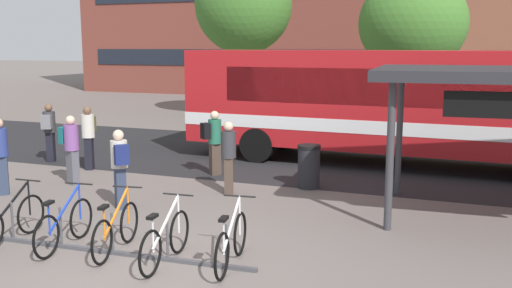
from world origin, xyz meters
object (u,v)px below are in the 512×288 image
(parked_bicycle_orange_2, at_px, (116,230))
(commuter_black_pack_4, at_px, (214,139))
(city_bus, at_px, (394,102))
(trash_bin, at_px, (309,166))
(street_tree_1, at_px, (243,4))
(commuter_teal_pack_0, at_px, (71,145))
(commuter_grey_pack_6, at_px, (49,129))
(parked_bicycle_blue_1, at_px, (65,225))
(commuter_grey_pack_2, at_px, (229,152))
(parked_bicycle_black_0, at_px, (10,221))
(parked_bicycle_white_4, at_px, (231,242))
(parked_bicycle_white_3, at_px, (166,240))
(commuter_navy_pack_1, at_px, (120,164))
(street_tree_2, at_px, (413,24))
(commuter_olive_pack_5, at_px, (89,133))

(parked_bicycle_orange_2, bearing_deg, commuter_black_pack_4, -0.56)
(city_bus, height_order, trash_bin, city_bus)
(city_bus, xyz_separation_m, street_tree_1, (-8.14, 8.86, 3.44))
(parked_bicycle_orange_2, xyz_separation_m, commuter_teal_pack_0, (-3.73, 3.57, 0.58))
(commuter_grey_pack_6, height_order, trash_bin, commuter_grey_pack_6)
(parked_bicycle_blue_1, height_order, commuter_grey_pack_2, commuter_grey_pack_2)
(parked_bicycle_orange_2, height_order, commuter_black_pack_4, commuter_black_pack_4)
(parked_bicycle_black_0, distance_m, commuter_grey_pack_2, 4.89)
(parked_bicycle_white_4, bearing_deg, parked_bicycle_white_3, 97.37)
(commuter_grey_pack_2, height_order, commuter_grey_pack_6, commuter_grey_pack_6)
(commuter_navy_pack_1, xyz_separation_m, commuter_black_pack_4, (0.46, 3.51, 0.01))
(parked_bicycle_white_3, height_order, street_tree_2, street_tree_2)
(parked_bicycle_blue_1, bearing_deg, parked_bicycle_orange_2, -90.07)
(commuter_teal_pack_0, height_order, commuter_black_pack_4, commuter_teal_pack_0)
(parked_bicycle_black_0, bearing_deg, street_tree_2, -17.93)
(commuter_teal_pack_0, relative_size, commuter_black_pack_4, 1.00)
(parked_bicycle_white_3, distance_m, parked_bicycle_white_4, 1.02)
(parked_bicycle_white_4, xyz_separation_m, commuter_grey_pack_2, (-1.80, 4.00, 0.57))
(city_bus, bearing_deg, commuter_grey_pack_2, 58.14)
(parked_bicycle_orange_2, bearing_deg, parked_bicycle_black_0, 86.75)
(parked_bicycle_black_0, bearing_deg, commuter_grey_pack_6, 32.36)
(parked_bicycle_orange_2, xyz_separation_m, commuter_grey_pack_2, (0.19, 4.12, 0.57))
(parked_bicycle_orange_2, height_order, commuter_grey_pack_2, commuter_grey_pack_2)
(parked_bicycle_blue_1, bearing_deg, trash_bin, -33.38)
(commuter_grey_pack_6, bearing_deg, trash_bin, -116.13)
(street_tree_2, bearing_deg, commuter_navy_pack_1, -105.10)
(commuter_navy_pack_1, height_order, commuter_black_pack_4, commuter_black_pack_4)
(parked_bicycle_black_0, xyz_separation_m, commuter_grey_pack_2, (2.16, 4.35, 0.57))
(parked_bicycle_white_3, height_order, commuter_navy_pack_1, commuter_navy_pack_1)
(city_bus, height_order, commuter_grey_pack_6, city_bus)
(parked_bicycle_white_4, bearing_deg, commuter_teal_pack_0, 51.04)
(commuter_teal_pack_0, bearing_deg, street_tree_2, 83.27)
(parked_bicycle_blue_1, xyz_separation_m, trash_bin, (2.68, 5.38, 0.13))
(city_bus, xyz_separation_m, parked_bicycle_blue_1, (-4.15, -8.84, -1.39))
(commuter_grey_pack_2, bearing_deg, commuter_navy_pack_1, -60.90)
(commuter_olive_pack_5, distance_m, trash_bin, 6.16)
(street_tree_1, relative_size, street_tree_2, 1.20)
(commuter_navy_pack_1, height_order, trash_bin, commuter_navy_pack_1)
(parked_bicycle_orange_2, height_order, trash_bin, trash_bin)
(commuter_olive_pack_5, distance_m, street_tree_2, 14.60)
(commuter_grey_pack_6, relative_size, trash_bin, 1.64)
(city_bus, xyz_separation_m, commuter_grey_pack_2, (-3.03, -4.61, -0.82))
(parked_bicycle_black_0, xyz_separation_m, commuter_navy_pack_1, (0.59, 2.40, 0.57))
(commuter_teal_pack_0, xyz_separation_m, commuter_grey_pack_2, (3.91, 0.55, -0.01))
(parked_bicycle_white_3, height_order, commuter_grey_pack_2, commuter_grey_pack_2)
(parked_bicycle_white_4, xyz_separation_m, commuter_navy_pack_1, (-3.36, 2.06, 0.57))
(commuter_grey_pack_2, bearing_deg, parked_bicycle_white_4, 2.13)
(parked_bicycle_blue_1, xyz_separation_m, street_tree_2, (3.67, 17.56, 3.86))
(parked_bicycle_white_3, xyz_separation_m, street_tree_2, (1.74, 17.60, 3.86))
(commuter_navy_pack_1, bearing_deg, parked_bicycle_black_0, 119.97)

